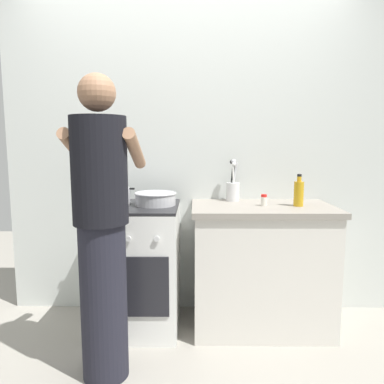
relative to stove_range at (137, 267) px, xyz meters
The scene contains 10 objects.
ground 0.59m from the stove_range, 22.87° to the right, with size 6.00×6.00×0.00m, color gray.
back_wall 1.03m from the stove_range, 32.64° to the left, with size 3.20×0.10×2.50m.
countertop 0.90m from the stove_range, ahead, with size 1.00×0.60×0.90m.
stove_range is the anchor object (origin of this frame).
pot 0.53m from the stove_range, 169.07° to the left, with size 0.26×0.19×0.12m.
mixing_bowl 0.52m from the stove_range, ahead, with size 0.30×0.30×0.09m.
utensil_crock 0.92m from the stove_range, 16.60° to the left, with size 0.10×0.10×0.32m.
spice_bottle 1.03m from the stove_range, ahead, with size 0.04×0.04×0.08m.
oil_bottle 1.27m from the stove_range, ahead, with size 0.07×0.07×0.22m.
person 0.71m from the stove_range, 99.26° to the right, with size 0.41×0.50×1.70m.
Camera 1 is at (0.07, -2.37, 1.33)m, focal length 33.72 mm.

